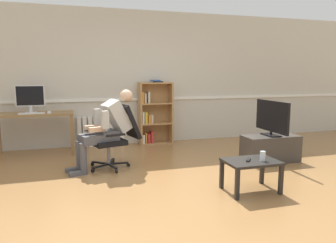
% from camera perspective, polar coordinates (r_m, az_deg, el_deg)
% --- Properties ---
extents(ground_plane, '(18.00, 18.00, 0.00)m').
position_cam_1_polar(ground_plane, '(4.25, 1.38, -11.12)').
color(ground_plane, olive).
extents(back_wall, '(12.00, 0.13, 2.70)m').
position_cam_1_polar(back_wall, '(6.57, -5.82, 7.78)').
color(back_wall, beige).
rests_on(back_wall, ground_plane).
extents(computer_desk, '(1.34, 0.56, 0.76)m').
position_cam_1_polar(computer_desk, '(6.04, -23.02, 0.39)').
color(computer_desk, olive).
rests_on(computer_desk, ground_plane).
extents(imac_monitor, '(0.49, 0.14, 0.48)m').
position_cam_1_polar(imac_monitor, '(6.09, -23.64, 4.10)').
color(imac_monitor, silver).
rests_on(imac_monitor, computer_desk).
extents(keyboard, '(0.42, 0.12, 0.02)m').
position_cam_1_polar(keyboard, '(5.89, -23.42, 1.37)').
color(keyboard, white).
rests_on(keyboard, computer_desk).
extents(computer_mouse, '(0.06, 0.10, 0.03)m').
position_cam_1_polar(computer_mouse, '(5.88, -20.66, 1.57)').
color(computer_mouse, white).
rests_on(computer_mouse, computer_desk).
extents(bookshelf, '(0.68, 0.29, 1.32)m').
position_cam_1_polar(bookshelf, '(6.49, -2.67, 1.34)').
color(bookshelf, '#AD7F4C').
rests_on(bookshelf, ground_plane).
extents(radiator, '(0.91, 0.08, 0.60)m').
position_cam_1_polar(radiator, '(6.46, -12.00, -1.72)').
color(radiator, white).
rests_on(radiator, ground_plane).
extents(office_chair, '(0.80, 0.66, 0.97)m').
position_cam_1_polar(office_chair, '(4.92, -9.15, -2.16)').
color(office_chair, black).
rests_on(office_chair, ground_plane).
extents(person_seated, '(1.05, 0.56, 1.20)m').
position_cam_1_polar(person_seated, '(4.84, -11.02, -0.94)').
color(person_seated, '#4C4C51').
rests_on(person_seated, ground_plane).
extents(tv_stand, '(0.92, 0.41, 0.43)m').
position_cam_1_polar(tv_stand, '(5.48, 18.00, -4.67)').
color(tv_stand, '#3D3833').
rests_on(tv_stand, ground_plane).
extents(tv_screen, '(0.20, 0.86, 0.57)m').
position_cam_1_polar(tv_screen, '(5.39, 18.27, 0.69)').
color(tv_screen, black).
rests_on(tv_screen, tv_stand).
extents(coffee_table, '(0.64, 0.45, 0.39)m').
position_cam_1_polar(coffee_table, '(4.01, 14.76, -7.62)').
color(coffee_table, black).
rests_on(coffee_table, ground_plane).
extents(drinking_glass, '(0.06, 0.06, 0.12)m').
position_cam_1_polar(drinking_glass, '(3.99, 16.73, -6.00)').
color(drinking_glass, silver).
rests_on(drinking_glass, coffee_table).
extents(spare_remote, '(0.12, 0.14, 0.02)m').
position_cam_1_polar(spare_remote, '(3.98, 14.34, -6.71)').
color(spare_remote, black).
rests_on(spare_remote, coffee_table).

